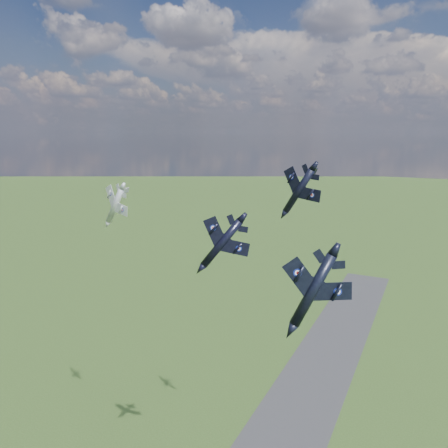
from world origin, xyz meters
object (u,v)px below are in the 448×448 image
at_px(jet_lead_navy, 222,243).
at_px(jet_high_navy, 299,191).
at_px(jet_right_navy, 313,290).
at_px(jet_left_silver, 115,205).

relative_size(jet_lead_navy, jet_high_navy, 1.01).
xyz_separation_m(jet_right_navy, jet_high_navy, (-14.07, 40.47, 6.09)).
bearing_deg(jet_lead_navy, jet_left_silver, 147.60).
bearing_deg(jet_right_navy, jet_high_navy, 84.91).
relative_size(jet_high_navy, jet_left_silver, 1.06).
bearing_deg(jet_right_navy, jet_lead_navy, 111.20).
distance_m(jet_right_navy, jet_high_navy, 43.28).
distance_m(jet_right_navy, jet_left_silver, 64.11).
relative_size(jet_lead_navy, jet_right_navy, 1.17).
height_order(jet_high_navy, jet_left_silver, jet_high_navy).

